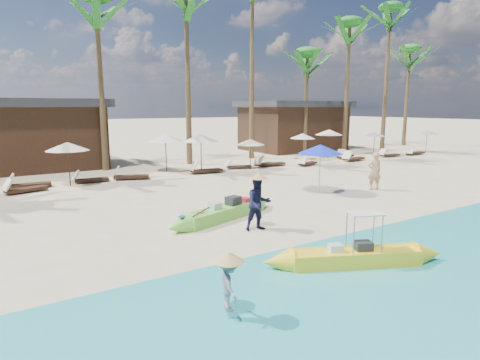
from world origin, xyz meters
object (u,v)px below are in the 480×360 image
green_canoe (225,212)px  yellow_canoe (355,257)px  tourist (374,171)px  blue_umbrella (320,149)px

green_canoe → yellow_canoe: size_ratio=1.14×
yellow_canoe → tourist: bearing=61.4°
tourist → blue_umbrella: blue_umbrella is taller
green_canoe → tourist: tourist is taller
green_canoe → yellow_canoe: (0.61, -5.29, -0.02)m
green_canoe → yellow_canoe: 5.32m
green_canoe → tourist: bearing=-13.5°
yellow_canoe → green_canoe: bearing=120.9°
blue_umbrella → green_canoe: bearing=-166.0°
tourist → blue_umbrella: 2.95m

